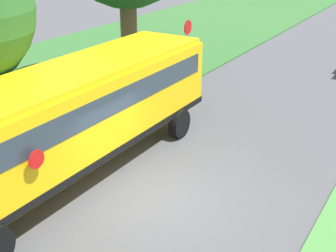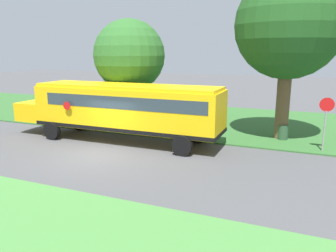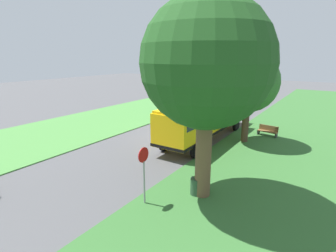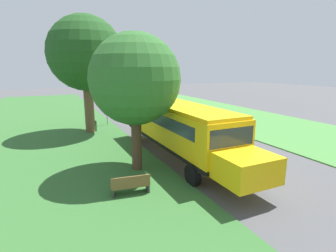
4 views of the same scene
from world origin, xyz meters
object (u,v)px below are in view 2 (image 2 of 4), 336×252
Objects in this scene: school_bus at (122,107)px; trash_bin at (283,133)px; oak_tree_beside_bus at (131,56)px; oak_tree_roadside_mid at (287,24)px; stop_sign at (326,118)px; park_bench at (107,115)px.

school_bus is 13.80× the size of trash_bin.
school_bus is 1.80× the size of oak_tree_beside_bus.
oak_tree_roadside_mid reaches higher than stop_sign.
oak_tree_beside_bus reaches higher than school_bus.
stop_sign is at bearing 81.20° from park_bench.
oak_tree_roadside_mid is at bearing 115.15° from school_bus.
stop_sign is at bearing 100.63° from school_bus.
school_bus is 5.65m from park_bench.
school_bus is 7.51× the size of park_bench.
trash_bin is (-3.51, 8.25, -1.47)m from school_bus.
school_bus reaches higher than stop_sign.
park_bench is at bearing -91.49° from oak_tree_roadside_mid.
oak_tree_beside_bus is 11.60m from stop_sign.
oak_tree_roadside_mid is 10.15× the size of trash_bin.
trash_bin is at bearing 87.31° from park_bench.
school_bus reaches higher than park_bench.
oak_tree_beside_bus is at bearing -84.55° from oak_tree_roadside_mid.
stop_sign is at bearing 84.95° from oak_tree_beside_bus.
trash_bin is at bearing 93.73° from oak_tree_beside_bus.
school_bus reaches higher than trash_bin.
oak_tree_beside_bus reaches higher than stop_sign.
oak_tree_beside_bus is 5.07m from park_bench.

